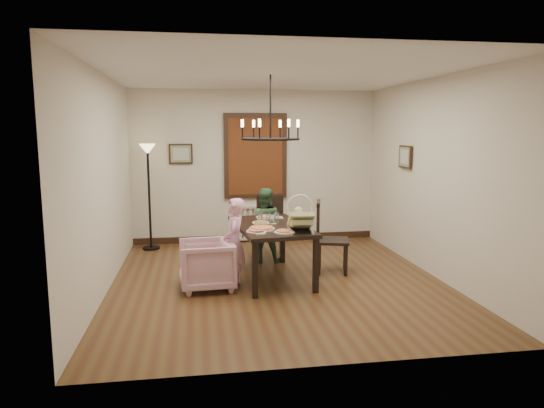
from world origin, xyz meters
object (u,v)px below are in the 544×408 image
object	(u,v)px
dining_table	(270,231)
floor_lamp	(149,198)
chair_right	(333,237)
baby_bouncer	(301,219)
drinking_glass	(268,218)
seated_man	(264,231)
elderly_woman	(234,250)
armchair	(207,265)
chair_far	(271,227)

from	to	relation	value
dining_table	floor_lamp	world-z (taller)	floor_lamp
dining_table	floor_lamp	size ratio (longest dim) A/B	0.96
dining_table	chair_right	size ratio (longest dim) A/B	1.62
baby_bouncer	drinking_glass	size ratio (longest dim) A/B	3.72
seated_man	baby_bouncer	xyz separation A→B (m)	(0.29, -1.39, 0.44)
chair_right	elderly_woman	xyz separation A→B (m)	(-1.47, -0.45, -0.04)
chair_right	floor_lamp	xyz separation A→B (m)	(-2.77, 1.86, 0.37)
armchair	drinking_glass	bearing A→B (deg)	113.85
seated_man	drinking_glass	distance (m)	0.84
chair_right	baby_bouncer	world-z (taller)	baby_bouncer
chair_right	baby_bouncer	size ratio (longest dim) A/B	2.11
baby_bouncer	floor_lamp	bearing A→B (deg)	136.31
armchair	baby_bouncer	world-z (taller)	baby_bouncer
elderly_woman	chair_right	bearing A→B (deg)	115.84
dining_table	floor_lamp	bearing A→B (deg)	125.99
dining_table	seated_man	size ratio (longest dim) A/B	1.77
dining_table	armchair	world-z (taller)	dining_table
baby_bouncer	drinking_glass	bearing A→B (deg)	123.97
dining_table	drinking_glass	size ratio (longest dim) A/B	12.66
chair_far	elderly_woman	xyz separation A→B (m)	(-0.71, -1.44, -0.02)
seated_man	floor_lamp	distance (m)	2.21
dining_table	chair_far	size ratio (longest dim) A/B	1.69
chair_far	elderly_woman	world-z (taller)	chair_far
chair_far	chair_right	bearing A→B (deg)	-48.02
elderly_woman	baby_bouncer	xyz separation A→B (m)	(0.85, -0.19, 0.44)
armchair	seated_man	size ratio (longest dim) A/B	0.73
chair_far	armchair	bearing A→B (deg)	-122.07
seated_man	drinking_glass	size ratio (longest dim) A/B	7.17
chair_far	baby_bouncer	bearing A→B (deg)	-80.73
chair_far	floor_lamp	bearing A→B (deg)	160.76
chair_far	chair_right	xyz separation A→B (m)	(0.76, -0.99, 0.02)
dining_table	seated_man	world-z (taller)	seated_man
armchair	seated_man	world-z (taller)	seated_man
baby_bouncer	chair_right	bearing A→B (deg)	51.64
seated_man	baby_bouncer	bearing A→B (deg)	116.58
elderly_woman	seated_man	xyz separation A→B (m)	(0.56, 1.20, -0.01)
dining_table	baby_bouncer	world-z (taller)	baby_bouncer
elderly_woman	drinking_glass	distance (m)	0.75
elderly_woman	drinking_glass	bearing A→B (deg)	138.94
chair_right	floor_lamp	size ratio (longest dim) A/B	0.59
floor_lamp	dining_table	bearing A→B (deg)	-47.76
baby_bouncer	floor_lamp	world-z (taller)	floor_lamp
seated_man	baby_bouncer	size ratio (longest dim) A/B	1.93
elderly_woman	floor_lamp	world-z (taller)	floor_lamp
chair_right	baby_bouncer	xyz separation A→B (m)	(-0.62, -0.64, 0.40)
chair_right	elderly_woman	distance (m)	1.54
elderly_woman	seated_man	distance (m)	1.32
dining_table	elderly_woman	distance (m)	0.63
elderly_woman	dining_table	bearing A→B (deg)	128.15
dining_table	elderly_woman	xyz separation A→B (m)	(-0.53, -0.30, -0.19)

